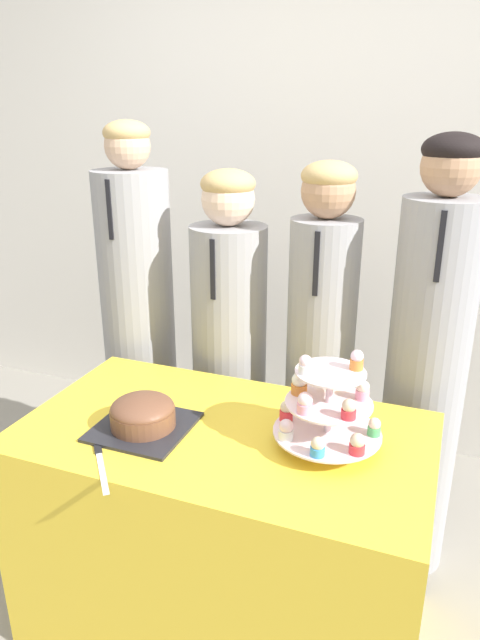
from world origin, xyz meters
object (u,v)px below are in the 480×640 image
round_cake (143,414)px  student_2 (319,370)px  student_1 (229,364)px  cupcake_stand (327,407)px  student_3 (425,377)px  cake_knife (99,455)px  student_0 (140,334)px

round_cake → student_2: size_ratio=0.18×
student_1 → student_2: (0.37, -0.00, 0.04)m
cupcake_stand → student_3: student_3 is taller
cake_knife → student_0: (-0.35, 0.81, 0.01)m
cupcake_stand → student_3: (0.24, 0.53, -0.11)m
student_2 → student_3: bearing=0.0°
cupcake_stand → student_1: size_ratio=0.21×
cupcake_stand → student_2: bearing=105.2°
student_3 → student_2: bearing=-180.0°
round_cake → cake_knife: size_ratio=1.25×
cake_knife → student_3: 1.15m
student_3 → cupcake_stand: bearing=-114.0°
student_1 → student_2: bearing=-0.0°
round_cake → student_1: student_1 is taller
cupcake_stand → student_0: student_0 is taller
student_1 → student_2: size_ratio=0.97×
cake_knife → student_2: student_2 is taller
cupcake_stand → student_0: bearing=150.0°
cupcake_stand → round_cake: bearing=-168.9°
student_0 → student_3: student_0 is taller
student_3 → student_1: bearing=-180.0°
student_1 → student_2: 0.37m
cupcake_stand → student_2: 0.57m
round_cake → student_3: student_3 is taller
student_0 → student_3: size_ratio=1.02×
student_0 → student_1: (0.41, -0.00, -0.07)m
cupcake_stand → student_1: (-0.51, 0.53, -0.18)m
student_0 → student_1: student_0 is taller
student_3 → student_0: bearing=180.0°
cake_knife → student_1: student_1 is taller
cupcake_stand → student_0: size_ratio=0.19×
round_cake → student_0: (-0.39, 0.64, -0.03)m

